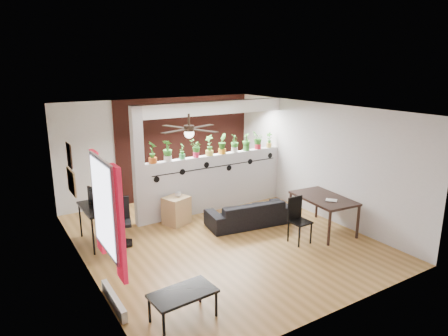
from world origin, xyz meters
The scene contains 31 objects.
room_shell centered at (0.00, 0.00, 1.30)m, with size 6.30×7.10×2.90m.
partition_wall centered at (0.80, 1.50, 0.68)m, with size 3.60×0.18×1.35m, color #BCBCC1.
ceiling_header centered at (0.80, 1.50, 2.45)m, with size 3.60×0.18×0.30m, color white.
pier_column centered at (-1.11, 1.50, 1.30)m, with size 0.22×0.20×2.60m, color #BCBCC1.
brick_panel centered at (0.80, 2.97, 1.30)m, with size 3.90×0.05×2.60m, color maroon.
vine_decal centered at (0.80, 1.40, 1.08)m, with size 3.31×0.01×0.30m.
window_assembly centered at (-2.56, -1.20, 1.51)m, with size 0.09×1.30×1.55m.
baseboard_heater centered at (-2.54, -1.20, 0.09)m, with size 0.08×1.00×0.18m, color silver.
corkboard centered at (-2.58, 0.95, 1.35)m, with size 0.03×0.60×0.45m, color #9C7C4B.
framed_art centered at (-2.58, 0.90, 1.85)m, with size 0.03×0.34×0.44m.
ceiling_fan centered at (-0.80, -0.30, 2.31)m, with size 1.19×1.19×0.43m.
potted_plant_0 centered at (-0.78, 1.50, 1.61)m, with size 0.26×0.29×0.49m.
potted_plant_1 centered at (-0.43, 1.50, 1.60)m, with size 0.31×0.32×0.47m.
potted_plant_2 centered at (-0.08, 1.50, 1.55)m, with size 0.22×0.24×0.38m.
potted_plant_3 centered at (0.27, 1.50, 1.56)m, with size 0.24×0.21×0.40m.
potted_plant_4 centered at (0.62, 1.50, 1.61)m, with size 0.27×0.31×0.49m.
potted_plant_5 centered at (0.98, 1.50, 1.61)m, with size 0.32×0.33×0.49m.
potted_plant_6 centered at (1.33, 1.50, 1.58)m, with size 0.23×0.26×0.43m.
potted_plant_7 centered at (1.68, 1.50, 1.58)m, with size 0.26×0.28×0.43m.
potted_plant_8 centered at (2.03, 1.50, 1.58)m, with size 0.27×0.29×0.44m.
potted_plant_9 centered at (2.38, 1.50, 1.56)m, with size 0.24×0.25×0.39m.
sofa centered at (0.91, 0.27, 0.26)m, with size 1.76×0.69×0.52m, color black.
cube_shelf centered at (-0.42, 1.14, 0.31)m, with size 0.50×0.45×0.61m, color tan.
cup centered at (-0.37, 1.14, 0.67)m, with size 0.14×0.14×0.11m, color gray.
computer_desk centered at (-2.14, 1.07, 0.68)m, with size 0.56×1.04×0.75m.
monitor centered at (-2.14, 1.22, 0.84)m, with size 0.05×0.31×0.17m, color black.
office_chair centered at (-1.79, 0.76, 0.41)m, with size 0.48×0.48×0.92m.
dining_table centered at (2.03, -0.81, 0.66)m, with size 0.94×1.42×0.74m.
book centered at (1.93, -1.11, 0.75)m, with size 0.16×0.22×0.02m, color gray.
folding_chair centered at (1.21, -0.93, 0.54)m, with size 0.37×0.37×0.91m.
coffee_table centered at (-1.82, -2.02, 0.37)m, with size 0.93×0.56×0.42m.
Camera 1 is at (-3.88, -6.40, 3.42)m, focal length 32.00 mm.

